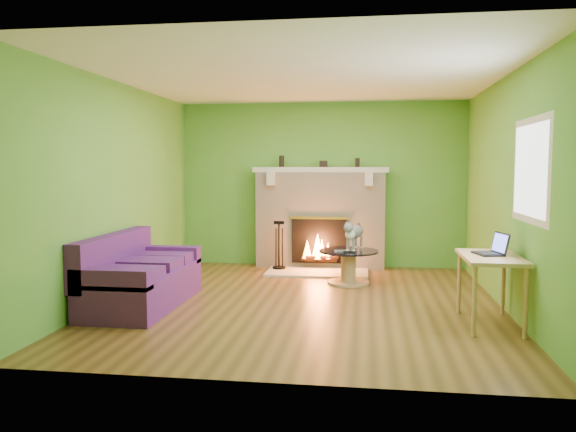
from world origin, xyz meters
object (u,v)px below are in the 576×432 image
at_px(coffee_table, 348,264).
at_px(cat, 355,235).
at_px(sofa, 139,278).
at_px(desk, 491,264).

distance_m(coffee_table, cat, 0.41).
bearing_deg(cat, sofa, -128.63).
relative_size(sofa, desk, 1.91).
height_order(coffee_table, cat, cat).
bearing_deg(desk, cat, 126.41).
distance_m(sofa, coffee_table, 2.80).
height_order(sofa, cat, cat).
xyz_separation_m(coffee_table, desk, (1.47, -1.83, 0.36)).
xyz_separation_m(desk, cat, (-1.39, 1.88, 0.04)).
height_order(coffee_table, desk, desk).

